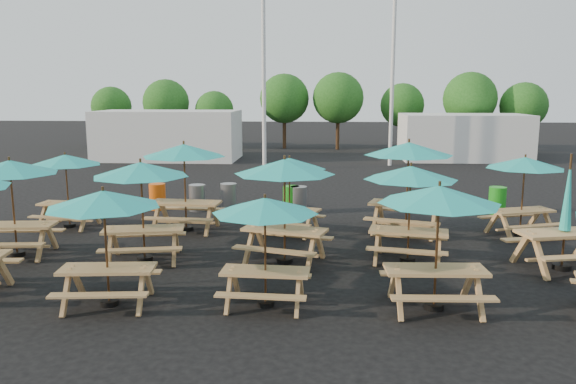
# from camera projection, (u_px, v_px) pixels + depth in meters

# --- Properties ---
(ground) EXTENTS (120.00, 120.00, 0.00)m
(ground) POSITION_uv_depth(u_px,v_px,m) (284.00, 244.00, 14.47)
(ground) COLOR black
(ground) RESTS_ON ground
(picnic_unit_1) EXTENTS (2.41, 2.41, 2.33)m
(picnic_unit_1) POSITION_uv_depth(u_px,v_px,m) (10.00, 172.00, 13.10)
(picnic_unit_1) COLOR tan
(picnic_unit_1) RESTS_ON ground
(picnic_unit_2) EXTENTS (2.20, 2.20, 2.13)m
(picnic_unit_2) POSITION_uv_depth(u_px,v_px,m) (66.00, 164.00, 15.98)
(picnic_unit_2) COLOR tan
(picnic_unit_2) RESTS_ON ground
(picnic_unit_3) EXTENTS (2.23, 2.23, 2.17)m
(picnic_unit_3) POSITION_uv_depth(u_px,v_px,m) (104.00, 205.00, 10.01)
(picnic_unit_3) COLOR tan
(picnic_unit_3) RESTS_ON ground
(picnic_unit_4) EXTENTS (2.55, 2.55, 2.33)m
(picnic_unit_4) POSITION_uv_depth(u_px,v_px,m) (141.00, 175.00, 12.70)
(picnic_unit_4) COLOR tan
(picnic_unit_4) RESTS_ON ground
(picnic_unit_5) EXTENTS (2.48, 2.48, 2.47)m
(picnic_unit_5) POSITION_uv_depth(u_px,v_px,m) (184.00, 155.00, 15.54)
(picnic_unit_5) COLOR tan
(picnic_unit_5) RESTS_ON ground
(picnic_unit_6) EXTENTS (2.01, 2.01, 2.04)m
(picnic_unit_6) POSITION_uv_depth(u_px,v_px,m) (265.00, 211.00, 10.00)
(picnic_unit_6) COLOR tan
(picnic_unit_6) RESTS_ON ground
(picnic_unit_7) EXTENTS (2.81, 2.81, 2.42)m
(picnic_unit_7) POSITION_uv_depth(u_px,v_px,m) (285.00, 172.00, 12.54)
(picnic_unit_7) COLOR tan
(picnic_unit_7) RESTS_ON ground
(picnic_unit_8) EXTENTS (2.52, 2.52, 2.12)m
(picnic_unit_8) POSITION_uv_depth(u_px,v_px,m) (289.00, 167.00, 15.26)
(picnic_unit_8) COLOR tan
(picnic_unit_8) RESTS_ON ground
(picnic_unit_9) EXTENTS (2.24, 2.24, 2.29)m
(picnic_unit_9) POSITION_uv_depth(u_px,v_px,m) (439.00, 201.00, 9.81)
(picnic_unit_9) COLOR tan
(picnic_unit_9) RESTS_ON ground
(picnic_unit_10) EXTENTS (2.50, 2.50, 2.26)m
(picnic_unit_10) POSITION_uv_depth(u_px,v_px,m) (411.00, 178.00, 12.63)
(picnic_unit_10) COLOR tan
(picnic_unit_10) RESTS_ON ground
(picnic_unit_11) EXTENTS (3.03, 3.03, 2.56)m
(picnic_unit_11) POSITION_uv_depth(u_px,v_px,m) (409.00, 154.00, 15.18)
(picnic_unit_11) COLOR tan
(picnic_unit_11) RESTS_ON ground
(picnic_unit_13) EXTENTS (2.35, 2.16, 2.57)m
(picnic_unit_13) POSITION_uv_depth(u_px,v_px,m) (565.00, 223.00, 12.25)
(picnic_unit_13) COLOR tan
(picnic_unit_13) RESTS_ON ground
(picnic_unit_14) EXTENTS (2.60, 2.60, 2.18)m
(picnic_unit_14) POSITION_uv_depth(u_px,v_px,m) (525.00, 167.00, 14.96)
(picnic_unit_14) COLOR tan
(picnic_unit_14) RESTS_ON ground
(waste_bin_0) EXTENTS (0.54, 0.54, 0.87)m
(waste_bin_0) POSITION_uv_depth(u_px,v_px,m) (157.00, 197.00, 18.68)
(waste_bin_0) COLOR #EB590D
(waste_bin_0) RESTS_ON ground
(waste_bin_1) EXTENTS (0.54, 0.54, 0.87)m
(waste_bin_1) POSITION_uv_depth(u_px,v_px,m) (197.00, 198.00, 18.47)
(waste_bin_1) COLOR gray
(waste_bin_1) RESTS_ON ground
(waste_bin_2) EXTENTS (0.54, 0.54, 0.87)m
(waste_bin_2) POSITION_uv_depth(u_px,v_px,m) (229.00, 196.00, 18.71)
(waste_bin_2) COLOR gray
(waste_bin_2) RESTS_ON ground
(waste_bin_3) EXTENTS (0.54, 0.54, 0.87)m
(waste_bin_3) POSITION_uv_depth(u_px,v_px,m) (291.00, 199.00, 18.20)
(waste_bin_3) COLOR #1D981B
(waste_bin_3) RESTS_ON ground
(waste_bin_4) EXTENTS (0.54, 0.54, 0.87)m
(waste_bin_4) POSITION_uv_depth(u_px,v_px,m) (299.00, 200.00, 18.12)
(waste_bin_4) COLOR gray
(waste_bin_4) RESTS_ON ground
(waste_bin_5) EXTENTS (0.54, 0.54, 0.87)m
(waste_bin_5) POSITION_uv_depth(u_px,v_px,m) (497.00, 200.00, 18.03)
(waste_bin_5) COLOR #1D981B
(waste_bin_5) RESTS_ON ground
(mast_0) EXTENTS (0.20, 0.20, 12.00)m
(mast_0) POSITION_uv_depth(u_px,v_px,m) (264.00, 47.00, 27.29)
(mast_0) COLOR silver
(mast_0) RESTS_ON ground
(mast_1) EXTENTS (0.20, 0.20, 12.00)m
(mast_1) POSITION_uv_depth(u_px,v_px,m) (393.00, 50.00, 28.84)
(mast_1) COLOR silver
(mast_1) RESTS_ON ground
(event_tent_0) EXTENTS (8.00, 4.00, 2.80)m
(event_tent_0) POSITION_uv_depth(u_px,v_px,m) (168.00, 135.00, 32.41)
(event_tent_0) COLOR silver
(event_tent_0) RESTS_ON ground
(event_tent_1) EXTENTS (7.00, 4.00, 2.60)m
(event_tent_1) POSITION_uv_depth(u_px,v_px,m) (463.00, 137.00, 32.33)
(event_tent_1) COLOR silver
(event_tent_1) RESTS_ON ground
(tree_0) EXTENTS (2.80, 2.80, 4.24)m
(tree_0) POSITION_uv_depth(u_px,v_px,m) (111.00, 107.00, 39.66)
(tree_0) COLOR #382314
(tree_0) RESTS_ON ground
(tree_1) EXTENTS (3.11, 3.11, 4.72)m
(tree_1) POSITION_uv_depth(u_px,v_px,m) (166.00, 102.00, 38.01)
(tree_1) COLOR #382314
(tree_1) RESTS_ON ground
(tree_2) EXTENTS (2.59, 2.59, 3.93)m
(tree_2) POSITION_uv_depth(u_px,v_px,m) (214.00, 111.00, 37.64)
(tree_2) COLOR #382314
(tree_2) RESTS_ON ground
(tree_3) EXTENTS (3.36, 3.36, 5.09)m
(tree_3) POSITION_uv_depth(u_px,v_px,m) (284.00, 99.00, 38.25)
(tree_3) COLOR #382314
(tree_3) RESTS_ON ground
(tree_4) EXTENTS (3.41, 3.41, 5.17)m
(tree_4) POSITION_uv_depth(u_px,v_px,m) (338.00, 98.00, 37.56)
(tree_4) COLOR #382314
(tree_4) RESTS_ON ground
(tree_5) EXTENTS (2.94, 2.94, 4.45)m
(tree_5) POSITION_uv_depth(u_px,v_px,m) (402.00, 105.00, 37.78)
(tree_5) COLOR #382314
(tree_5) RESTS_ON ground
(tree_6) EXTENTS (3.38, 3.38, 5.13)m
(tree_6) POSITION_uv_depth(u_px,v_px,m) (470.00, 99.00, 35.70)
(tree_6) COLOR #382314
(tree_6) RESTS_ON ground
(tree_7) EXTENTS (2.95, 2.95, 4.48)m
(tree_7) POSITION_uv_depth(u_px,v_px,m) (524.00, 106.00, 35.59)
(tree_7) COLOR #382314
(tree_7) RESTS_ON ground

